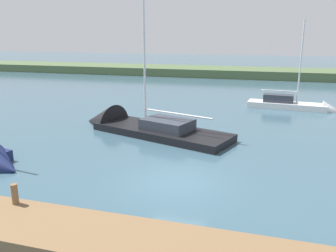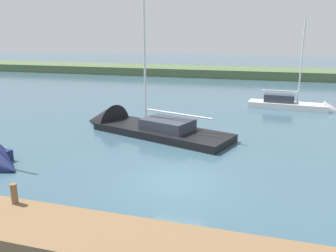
% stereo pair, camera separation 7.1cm
% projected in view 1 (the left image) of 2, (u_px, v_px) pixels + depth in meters
% --- Properties ---
extents(ground_plane, '(200.00, 200.00, 0.00)m').
position_uv_depth(ground_plane, '(175.00, 182.00, 14.82)').
color(ground_plane, '#385666').
extents(far_shoreline, '(180.00, 8.00, 2.40)m').
position_uv_depth(far_shoreline, '(244.00, 76.00, 52.38)').
color(far_shoreline, '#4C603D').
rests_on(far_shoreline, ground_plane).
extents(dock_pier, '(27.73, 2.25, 0.71)m').
position_uv_depth(dock_pier, '(123.00, 248.00, 9.62)').
color(dock_pier, brown).
rests_on(dock_pier, ground_plane).
extents(mooring_post_far, '(0.21, 0.21, 0.69)m').
position_uv_depth(mooring_post_far, '(15.00, 194.00, 11.30)').
color(mooring_post_far, brown).
rests_on(mooring_post_far, dock_pier).
extents(sailboat_near_dock, '(11.36, 6.21, 11.76)m').
position_uv_depth(sailboat_near_dock, '(132.00, 128.00, 22.91)').
color(sailboat_near_dock, black).
rests_on(sailboat_near_dock, ground_plane).
extents(sailboat_far_right, '(7.71, 2.41, 8.26)m').
position_uv_depth(sailboat_far_right, '(297.00, 108.00, 29.31)').
color(sailboat_far_right, white).
rests_on(sailboat_far_right, ground_plane).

